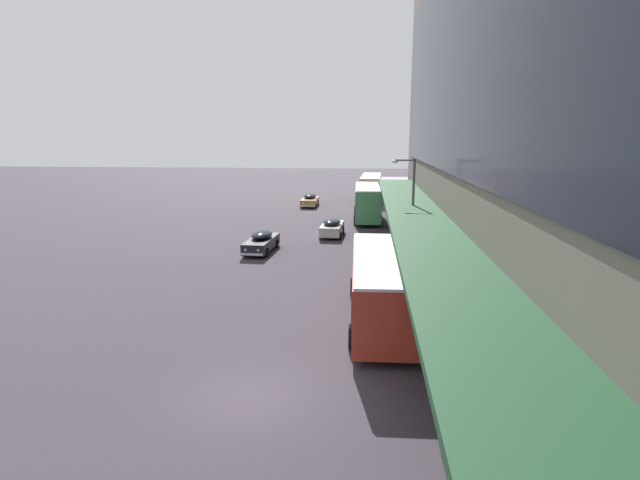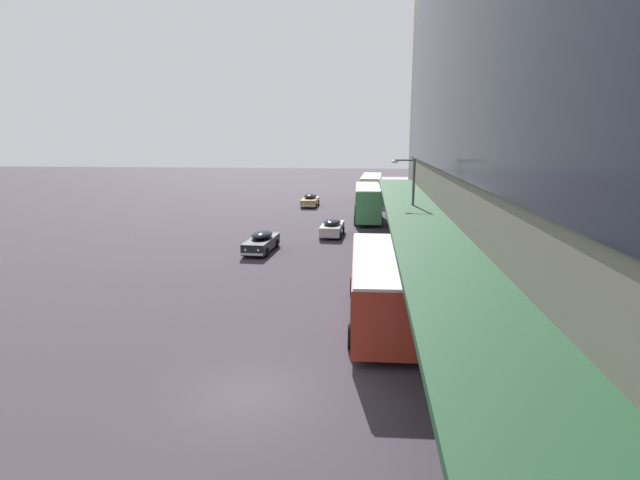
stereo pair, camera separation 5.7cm
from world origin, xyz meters
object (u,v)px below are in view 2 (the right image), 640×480
(sedan_lead_mid, at_px, (332,227))
(sedan_second_near, at_px, (262,241))
(sedan_second_mid, at_px, (310,200))
(fire_hydrant, at_px, (424,297))
(pedestrian_at_kerb, at_px, (429,293))
(transit_bus_kerbside_front, at_px, (368,201))
(transit_bus_kerbside_rear, at_px, (371,186))
(street_lamp, at_px, (410,204))
(transit_bus_kerbside_far, at_px, (381,283))

(sedan_lead_mid, relative_size, sedan_second_near, 0.90)
(sedan_second_mid, relative_size, fire_hydrant, 6.87)
(pedestrian_at_kerb, distance_m, fire_hydrant, 1.62)
(transit_bus_kerbside_front, distance_m, transit_bus_kerbside_rear, 15.50)
(transit_bus_kerbside_front, height_order, transit_bus_kerbside_rear, transit_bus_kerbside_front)
(sedan_second_near, relative_size, street_lamp, 0.75)
(transit_bus_kerbside_far, relative_size, sedan_lead_mid, 2.25)
(transit_bus_kerbside_front, distance_m, sedan_second_mid, 11.93)
(street_lamp, bearing_deg, fire_hydrant, -88.31)
(sedan_second_mid, xyz_separation_m, sedan_second_near, (-0.72, -24.50, 0.00))
(sedan_second_mid, height_order, street_lamp, street_lamp)
(sedan_lead_mid, xyz_separation_m, sedan_second_mid, (-3.98, 18.16, 0.01))
(sedan_lead_mid, height_order, fire_hydrant, sedan_lead_mid)
(transit_bus_kerbside_front, distance_m, street_lamp, 18.87)
(sedan_lead_mid, height_order, sedan_second_near, sedan_second_near)
(transit_bus_kerbside_rear, height_order, fire_hydrant, transit_bus_kerbside_rear)
(transit_bus_kerbside_rear, bearing_deg, transit_bus_kerbside_far, -89.68)
(sedan_lead_mid, relative_size, sedan_second_mid, 0.95)
(transit_bus_kerbside_far, distance_m, sedan_second_mid, 38.56)
(transit_bus_kerbside_far, xyz_separation_m, sedan_second_mid, (-7.59, 37.79, -1.02))
(sedan_second_mid, xyz_separation_m, pedestrian_at_kerb, (9.86, -37.18, 0.43))
(transit_bus_kerbside_far, bearing_deg, sedan_lead_mid, 100.42)
(transit_bus_kerbside_front, height_order, street_lamp, street_lamp)
(sedan_second_near, bearing_deg, transit_bus_kerbside_front, 62.74)
(transit_bus_kerbside_rear, xyz_separation_m, fire_hydrant, (2.45, -41.58, -1.41))
(pedestrian_at_kerb, bearing_deg, transit_bus_kerbside_front, 96.04)
(transit_bus_kerbside_rear, distance_m, fire_hydrant, 41.68)
(sedan_lead_mid, relative_size, pedestrian_at_kerb, 2.47)
(pedestrian_at_kerb, bearing_deg, fire_hydrant, 92.14)
(sedan_lead_mid, bearing_deg, transit_bus_kerbside_front, 70.90)
(sedan_second_mid, bearing_deg, transit_bus_kerbside_rear, 38.59)
(transit_bus_kerbside_far, distance_m, sedan_second_near, 15.71)
(transit_bus_kerbside_front, height_order, sedan_lead_mid, transit_bus_kerbside_front)
(sedan_second_mid, bearing_deg, transit_bus_kerbside_far, -78.64)
(transit_bus_kerbside_far, bearing_deg, transit_bus_kerbside_rear, 90.32)
(transit_bus_kerbside_far, xyz_separation_m, sedan_second_near, (-8.32, 13.29, -1.02))
(sedan_second_mid, bearing_deg, pedestrian_at_kerb, -75.15)
(transit_bus_kerbside_far, bearing_deg, transit_bus_kerbside_front, 91.33)
(transit_bus_kerbside_front, xyz_separation_m, sedan_lead_mid, (-2.95, -8.53, -1.22))
(sedan_second_near, bearing_deg, fire_hydrant, -46.82)
(transit_bus_kerbside_front, bearing_deg, transit_bus_kerbside_far, -88.67)
(transit_bus_kerbside_rear, xyz_separation_m, street_lamp, (2.23, -34.05, 2.20))
(sedan_second_mid, distance_m, sedan_second_near, 24.51)
(transit_bus_kerbside_rear, xyz_separation_m, sedan_lead_mid, (-3.36, -24.03, -1.16))
(pedestrian_at_kerb, bearing_deg, sedan_second_mid, 104.85)
(sedan_second_mid, distance_m, fire_hydrant, 37.04)
(sedan_second_near, height_order, pedestrian_at_kerb, pedestrian_at_kerb)
(sedan_lead_mid, distance_m, fire_hydrant, 18.49)
(transit_bus_kerbside_far, distance_m, sedan_lead_mid, 19.98)
(transit_bus_kerbside_far, distance_m, street_lamp, 10.08)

